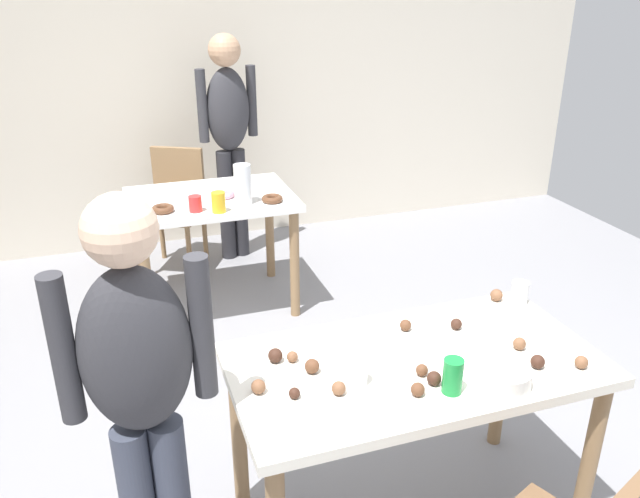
{
  "coord_description": "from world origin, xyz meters",
  "views": [
    {
      "loc": [
        -0.87,
        -1.8,
        2.01
      ],
      "look_at": [
        -0.04,
        0.63,
        0.9
      ],
      "focal_mm": 35.76,
      "sensor_mm": 36.0,
      "label": 1
    }
  ],
  "objects": [
    {
      "name": "wall_back",
      "position": [
        0.0,
        3.2,
        1.3
      ],
      "size": [
        6.4,
        0.1,
        2.6
      ],
      "primitive_type": "cube",
      "color": "beige",
      "rests_on": "ground_plane"
    },
    {
      "name": "dining_table_near",
      "position": [
        0.07,
        -0.09,
        0.65
      ],
      "size": [
        1.32,
        0.69,
        0.75
      ],
      "color": "silver",
      "rests_on": "ground_plane"
    },
    {
      "name": "dining_table_far",
      "position": [
        -0.3,
        1.95,
        0.63
      ],
      "size": [
        1.01,
        0.73,
        0.75
      ],
      "color": "white",
      "rests_on": "ground_plane"
    },
    {
      "name": "chair_far_table",
      "position": [
        -0.45,
        2.66,
        0.5
      ],
      "size": [
        0.54,
        0.54,
        0.87
      ],
      "color": "olive",
      "rests_on": "ground_plane"
    },
    {
      "name": "person_girl_near",
      "position": [
        -0.86,
        -0.16,
        0.9
      ],
      "size": [
        0.45,
        0.2,
        1.5
      ],
      "color": "#383D4C",
      "rests_on": "ground_plane"
    },
    {
      "name": "person_adult_far",
      "position": [
        -0.02,
        2.69,
        1.0
      ],
      "size": [
        0.45,
        0.27,
        1.64
      ],
      "color": "#28282D",
      "rests_on": "ground_plane"
    },
    {
      "name": "mixing_bowl",
      "position": [
        0.28,
        -0.33,
        0.78
      ],
      "size": [
        0.17,
        0.17,
        0.07
      ],
      "primitive_type": "cylinder",
      "color": "white",
      "rests_on": "dining_table_near"
    },
    {
      "name": "soda_can",
      "position": [
        0.1,
        -0.3,
        0.81
      ],
      "size": [
        0.07,
        0.07,
        0.12
      ],
      "primitive_type": "cylinder",
      "color": "#198438",
      "rests_on": "dining_table_near"
    },
    {
      "name": "fork_near",
      "position": [
        -0.1,
        -0.05,
        0.75
      ],
      "size": [
        0.17,
        0.02,
        0.01
      ],
      "primitive_type": "cube",
      "color": "silver",
      "rests_on": "dining_table_near"
    },
    {
      "name": "cup_near_0",
      "position": [
        -0.18,
        -0.16,
        0.8
      ],
      "size": [
        0.07,
        0.07,
        0.09
      ],
      "primitive_type": "cylinder",
      "color": "white",
      "rests_on": "dining_table_near"
    },
    {
      "name": "cup_near_1",
      "position": [
        0.67,
        0.15,
        0.8
      ],
      "size": [
        0.07,
        0.07,
        0.1
      ],
      "primitive_type": "cylinder",
      "color": "white",
      "rests_on": "dining_table_near"
    },
    {
      "name": "cake_ball_0",
      "position": [
        -0.5,
        -0.1,
        0.77
      ],
      "size": [
        0.05,
        0.05,
        0.05
      ],
      "primitive_type": "sphere",
      "color": "brown",
      "rests_on": "dining_table_near"
    },
    {
      "name": "cake_ball_1",
      "position": [
        0.05,
        -0.19,
        0.77
      ],
      "size": [
        0.04,
        0.04,
        0.04
      ],
      "primitive_type": "sphere",
      "color": "brown",
      "rests_on": "dining_table_near"
    },
    {
      "name": "cake_ball_2",
      "position": [
        -0.4,
        0.06,
        0.78
      ],
      "size": [
        0.05,
        0.05,
        0.05
      ],
      "primitive_type": "sphere",
      "color": "#3D2319",
      "rests_on": "dining_table_near"
    },
    {
      "name": "cake_ball_3",
      "position": [
        -0.3,
        -0.05,
        0.78
      ],
      "size": [
        0.05,
        0.05,
        0.05
      ],
      "primitive_type": "sphere",
      "color": "brown",
      "rests_on": "dining_table_near"
    },
    {
      "name": "cake_ball_4",
      "position": [
        0.45,
        -0.27,
        0.77
      ],
      "size": [
        0.05,
        0.05,
        0.05
      ],
      "primitive_type": "sphere",
      "color": "#3D2319",
      "rests_on": "dining_table_near"
    },
    {
      "name": "cake_ball_5",
      "position": [
        0.6,
        -0.32,
        0.77
      ],
      "size": [
        0.05,
        0.05,
        0.05
      ],
      "primitive_type": "sphere",
      "color": "brown",
      "rests_on": "dining_table_near"
    },
    {
      "name": "cake_ball_6",
      "position": [
        0.13,
        0.1,
        0.77
      ],
      "size": [
        0.04,
        0.04,
        0.04
      ],
      "primitive_type": "sphere",
      "color": "brown",
      "rests_on": "dining_table_near"
    },
    {
      "name": "cake_ball_7",
      "position": [
        -0.4,
        -0.17,
        0.77
      ],
      "size": [
        0.04,
        0.04,
        0.04
      ],
      "primitive_type": "sphere",
      "color": "#3D2319",
      "rests_on": "dining_table_near"
    },
    {
      "name": "cake_ball_8",
      "position": [
        -0.34,
        0.04,
        0.77
      ],
      "size": [
        0.04,
        0.04,
        0.04
      ],
      "primitive_type": "sphere",
      "color": "brown",
      "rests_on": "dining_table_near"
    },
    {
      "name": "cake_ball_9",
      "position": [
        0.46,
        -0.15,
        0.77
      ],
      "size": [
        0.05,
        0.05,
        0.05
      ],
      "primitive_type": "sphere",
      "color": "brown",
      "rests_on": "dining_table_near"
    },
    {
      "name": "cake_ball_10",
      "position": [
        0.32,
        0.05,
        0.77
      ],
      "size": [
        0.04,
        0.04,
        0.04
      ],
      "primitive_type": "sphere",
      "color": "#3D2319",
      "rests_on": "dining_table_near"
    },
    {
      "name": "cake_ball_11",
      "position": [
        0.6,
        0.2,
        0.78
      ],
      "size": [
        0.05,
        0.05,
        0.05
      ],
      "primitive_type": "sphere",
      "color": "brown",
      "rests_on": "dining_table_near"
    },
    {
      "name": "cake_ball_12",
      "position": [
        -0.25,
        -0.19,
        0.77
      ],
      "size": [
        0.05,
        0.05,
        0.05
      ],
      "primitive_type": "sphere",
      "color": "brown",
      "rests_on": "dining_table_near"
    },
    {
      "name": "cake_ball_13",
      "position": [
        0.07,
        -0.25,
        0.77
      ],
      "size": [
        0.05,
        0.05,
        0.05
      ],
      "primitive_type": "sphere",
      "color": "#3D2319",
      "rests_on": "dining_table_near"
    },
    {
      "name": "cake_ball_14",
      "position": [
        -0.01,
        -0.28,
        0.77
      ],
      "size": [
        0.05,
        0.05,
        0.05
      ],
      "primitive_type": "sphere",
      "color": "brown",
      "rests_on": "dining_table_near"
    },
    {
      "name": "pitcher_far",
      "position": [
        -0.14,
        1.74,
        0.87
      ],
      "size": [
        0.1,
        0.1,
        0.24
      ],
      "primitive_type": "cylinder",
      "color": "white",
      "rests_on": "dining_table_far"
    },
    {
      "name": "cup_far_0",
      "position": [
        -0.43,
        1.7,
        0.8
      ],
      "size": [
        0.08,
        0.08,
        0.09
      ],
      "primitive_type": "cylinder",
      "color": "red",
      "rests_on": "dining_table_far"
    },
    {
      "name": "cup_far_1",
      "position": [
        -0.3,
        1.65,
        0.81
      ],
      "size": [
        0.08,
        0.08,
        0.12
      ],
      "primitive_type": "cylinder",
      "color": "yellow",
      "rests_on": "dining_table_far"
    },
    {
      "name": "donut_far_0",
      "position": [
        0.03,
        1.72,
        0.77
      ],
      "size": [
        0.13,
        0.13,
        0.04
      ],
      "primitive_type": "torus",
      "color": "brown",
      "rests_on": "dining_table_far"
    },
    {
      "name": "donut_far_1",
      "position": [
        -0.23,
        1.9,
        0.77
      ],
      "size": [
        0.13,
        0.13,
        0.04
      ],
      "primitive_type": "torus",
      "color": "pink",
      "rests_on": "dining_table_far"
    },
    {
      "name": "donut_far_2",
      "position": [
        -0.61,
        1.75,
        0.77
      ],
      "size": [
        0.13,
        0.13,
        0.04
      ],
      "primitive_type": "torus",
      "color": "brown",
      "rests_on": "dining_table_far"
    }
  ]
}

